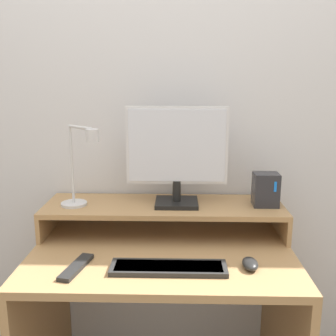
# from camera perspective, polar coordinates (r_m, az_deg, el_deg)

# --- Properties ---
(wall_back) EXTENTS (6.00, 0.05, 2.50)m
(wall_back) POSITION_cam_1_polar(r_m,az_deg,el_deg) (1.83, -0.42, 9.04)
(wall_back) COLOR silver
(wall_back) RESTS_ON ground_plane
(desk) EXTENTS (1.04, 0.67, 0.70)m
(desk) POSITION_cam_1_polar(r_m,az_deg,el_deg) (1.71, -0.82, -18.28)
(desk) COLOR #A87F51
(desk) RESTS_ON ground_plane
(monitor_shelf) EXTENTS (1.04, 0.31, 0.13)m
(monitor_shelf) POSITION_cam_1_polar(r_m,az_deg,el_deg) (1.73, -0.61, -5.90)
(monitor_shelf) COLOR #A87F51
(monitor_shelf) RESTS_ON desk
(monitor) EXTENTS (0.43, 0.16, 0.43)m
(monitor) POSITION_cam_1_polar(r_m,az_deg,el_deg) (1.66, 1.29, 2.18)
(monitor) COLOR black
(monitor) RESTS_ON monitor_shelf
(desk_lamp) EXTENTS (0.20, 0.18, 0.35)m
(desk_lamp) POSITION_cam_1_polar(r_m,az_deg,el_deg) (1.67, -12.55, -0.15)
(desk_lamp) COLOR silver
(desk_lamp) RESTS_ON monitor_shelf
(router_dock) EXTENTS (0.11, 0.09, 0.14)m
(router_dock) POSITION_cam_1_polar(r_m,az_deg,el_deg) (1.74, 13.98, -3.05)
(router_dock) COLOR #28282D
(router_dock) RESTS_ON monitor_shelf
(keyboard) EXTENTS (0.42, 0.11, 0.02)m
(keyboard) POSITION_cam_1_polar(r_m,az_deg,el_deg) (1.45, 0.08, -14.25)
(keyboard) COLOR #282828
(keyboard) RESTS_ON desk
(mouse) EXTENTS (0.06, 0.10, 0.03)m
(mouse) POSITION_cam_1_polar(r_m,az_deg,el_deg) (1.49, 11.83, -13.44)
(mouse) COLOR black
(mouse) RESTS_ON desk
(remote_control) EXTENTS (0.09, 0.20, 0.02)m
(remote_control) POSITION_cam_1_polar(r_m,az_deg,el_deg) (1.49, -13.17, -13.83)
(remote_control) COLOR black
(remote_control) RESTS_ON desk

